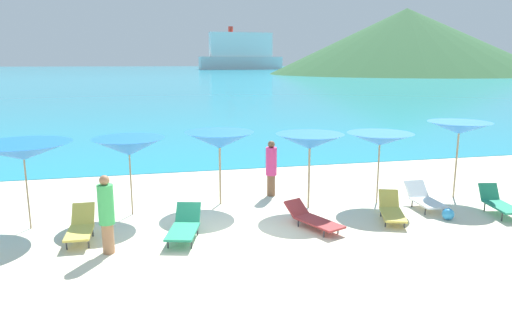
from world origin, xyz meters
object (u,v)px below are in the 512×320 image
at_px(umbrella_5, 380,139).
at_px(beachgoer_1, 271,167).
at_px(lounge_chair_4, 184,226).
at_px(lounge_chair_6, 499,203).
at_px(beach_ball, 448,214).
at_px(umbrella_1, 23,151).
at_px(umbrella_6, 459,128).
at_px(umbrella_4, 310,142).
at_px(beachgoer_0, 106,213).
at_px(umbrella_3, 220,140).
at_px(lounge_chair_5, 313,218).
at_px(umbrella_2, 129,147).
at_px(lounge_chair_3, 424,198).
at_px(lounge_chair_1, 392,210).
at_px(lounge_chair_2, 81,226).
at_px(cruise_ship, 241,53).

xyz_separation_m(umbrella_5, beachgoer_1, (-2.82, 1.43, -0.98)).
xyz_separation_m(lounge_chair_4, lounge_chair_6, (8.43, -0.09, 0.01)).
bearing_deg(beach_ball, umbrella_1, 170.37).
bearing_deg(beach_ball, beachgoer_1, 140.34).
height_order(umbrella_5, lounge_chair_4, umbrella_5).
relative_size(umbrella_6, lounge_chair_6, 1.48).
distance_m(umbrella_4, beachgoer_0, 5.76).
xyz_separation_m(umbrella_3, beachgoer_0, (-2.91, -3.01, -0.96)).
distance_m(umbrella_4, lounge_chair_5, 2.35).
bearing_deg(umbrella_6, umbrella_3, 172.54).
distance_m(umbrella_1, beachgoer_0, 3.03).
bearing_deg(umbrella_1, umbrella_4, 0.48).
distance_m(umbrella_2, umbrella_3, 2.51).
distance_m(umbrella_3, umbrella_5, 4.57).
bearing_deg(lounge_chair_5, umbrella_6, -5.60).
bearing_deg(lounge_chair_3, beach_ball, -84.33).
xyz_separation_m(umbrella_6, lounge_chair_3, (-1.52, -0.80, -1.83)).
bearing_deg(umbrella_2, beachgoer_0, -99.58).
bearing_deg(beachgoer_0, lounge_chair_3, 75.59).
height_order(lounge_chair_6, beachgoer_1, beachgoer_1).
xyz_separation_m(lounge_chair_3, beach_ball, (0.05, -1.03, -0.14)).
bearing_deg(lounge_chair_1, umbrella_1, -168.88).
xyz_separation_m(umbrella_2, lounge_chair_4, (1.22, -2.13, -1.55)).
bearing_deg(umbrella_5, lounge_chair_6, -32.01).
bearing_deg(lounge_chair_4, lounge_chair_2, -176.36).
bearing_deg(umbrella_4, umbrella_3, 158.83).
bearing_deg(beach_ball, lounge_chair_6, 4.15).
height_order(umbrella_2, beachgoer_1, umbrella_2).
distance_m(umbrella_3, beachgoer_0, 4.30).
relative_size(umbrella_4, beachgoer_0, 1.22).
bearing_deg(lounge_chair_5, umbrella_2, 131.41).
distance_m(lounge_chair_4, cruise_ship, 252.38).
bearing_deg(lounge_chair_6, beachgoer_0, -168.02).
height_order(lounge_chair_2, lounge_chair_4, lounge_chair_2).
distance_m(beach_ball, cruise_ship, 251.31).
relative_size(lounge_chair_5, beachgoer_1, 1.04).
distance_m(beachgoer_0, beach_ball, 8.51).
bearing_deg(lounge_chair_4, umbrella_6, 26.48).
distance_m(umbrella_1, umbrella_2, 2.50).
height_order(umbrella_2, umbrella_6, umbrella_6).
relative_size(lounge_chair_1, lounge_chair_3, 1.11).
relative_size(lounge_chair_3, beachgoer_0, 0.84).
height_order(lounge_chair_2, beach_ball, lounge_chair_2).
bearing_deg(lounge_chair_1, umbrella_6, 47.09).
xyz_separation_m(lounge_chair_5, beach_ball, (3.65, -0.23, -0.09)).
xyz_separation_m(umbrella_3, lounge_chair_6, (7.19, -2.64, -1.55)).
height_order(umbrella_2, lounge_chair_5, umbrella_2).
relative_size(lounge_chair_5, beachgoer_0, 1.03).
distance_m(umbrella_1, lounge_chair_1, 9.30).
distance_m(lounge_chair_1, beach_ball, 1.48).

